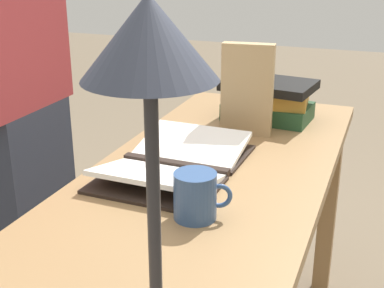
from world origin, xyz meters
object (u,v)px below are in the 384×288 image
object	(u,v)px
book_stack_tall	(268,100)
coffee_mug	(196,196)
person_reader	(12,96)
reading_lamp	(150,82)
book_standing_upright	(247,90)
open_book	(175,163)

from	to	relation	value
book_stack_tall	coffee_mug	bearing A→B (deg)	1.34
book_stack_tall	person_reader	size ratio (longest dim) A/B	0.18
person_reader	reading_lamp	bearing A→B (deg)	-131.39
book_standing_upright	reading_lamp	bearing A→B (deg)	0.97
open_book	person_reader	bearing A→B (deg)	-98.27
book_standing_upright	coffee_mug	size ratio (longest dim) A/B	2.29
book_stack_tall	reading_lamp	world-z (taller)	reading_lamp
book_stack_tall	person_reader	world-z (taller)	person_reader
book_stack_tall	coffee_mug	size ratio (longest dim) A/B	2.54
open_book	coffee_mug	xyz separation A→B (m)	(0.23, 0.14, 0.03)
open_book	book_stack_tall	size ratio (longest dim) A/B	1.48
book_standing_upright	book_stack_tall	bearing A→B (deg)	163.82
open_book	person_reader	distance (m)	0.59
book_standing_upright	reading_lamp	world-z (taller)	reading_lamp
coffee_mug	person_reader	distance (m)	0.79
person_reader	coffee_mug	bearing A→B (deg)	-114.50
coffee_mug	open_book	bearing A→B (deg)	-148.18
open_book	coffee_mug	bearing A→B (deg)	33.45
book_stack_tall	reading_lamp	xyz separation A→B (m)	(1.09, 0.10, 0.32)
person_reader	book_standing_upright	bearing A→B (deg)	-71.56
book_stack_tall	reading_lamp	bearing A→B (deg)	5.15
reading_lamp	coffee_mug	xyz separation A→B (m)	(-0.38, -0.08, -0.34)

